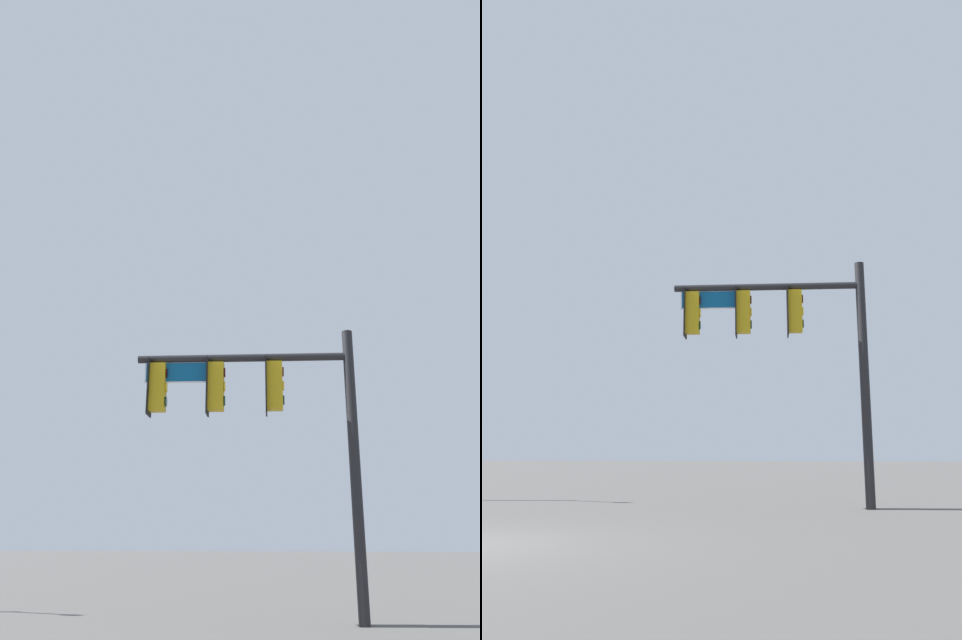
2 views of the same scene
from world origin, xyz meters
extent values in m
cylinder|color=black|center=(-5.59, -8.43, 3.10)|extent=(0.24, 0.24, 6.19)
cylinder|color=black|center=(-3.23, -7.90, 5.59)|extent=(4.77, 1.24, 0.18)
cube|color=black|center=(-3.75, -8.02, 4.92)|extent=(0.14, 0.51, 1.30)
cube|color=#B79314|center=(-3.94, -8.06, 4.92)|extent=(0.42, 0.39, 1.10)
cylinder|color=#B79314|center=(-3.94, -8.06, 5.53)|extent=(0.04, 0.04, 0.12)
cylinder|color=#340503|center=(-4.13, -8.10, 5.25)|extent=(0.08, 0.22, 0.22)
cylinder|color=yellow|center=(-4.13, -8.10, 4.92)|extent=(0.08, 0.22, 0.22)
cylinder|color=black|center=(-4.13, -8.10, 4.59)|extent=(0.08, 0.22, 0.22)
cube|color=black|center=(-2.45, -7.73, 4.92)|extent=(0.14, 0.51, 1.30)
cube|color=#B79314|center=(-2.63, -7.77, 4.92)|extent=(0.42, 0.39, 1.10)
cylinder|color=#B79314|center=(-2.63, -7.77, 5.53)|extent=(0.04, 0.04, 0.12)
cylinder|color=#340503|center=(-2.83, -7.81, 5.25)|extent=(0.08, 0.22, 0.22)
cylinder|color=yellow|center=(-2.83, -7.81, 4.92)|extent=(0.08, 0.22, 0.22)
cylinder|color=black|center=(-2.83, -7.81, 4.59)|extent=(0.08, 0.22, 0.22)
cube|color=black|center=(-1.15, -7.43, 4.92)|extent=(0.14, 0.51, 1.30)
cube|color=#B79314|center=(-1.33, -7.47, 4.92)|extent=(0.42, 0.39, 1.10)
cylinder|color=#B79314|center=(-1.33, -7.47, 5.53)|extent=(0.04, 0.04, 0.12)
cylinder|color=#340503|center=(-1.53, -7.52, 5.25)|extent=(0.08, 0.22, 0.22)
cylinder|color=yellow|center=(-1.53, -7.52, 4.92)|extent=(0.08, 0.22, 0.22)
cylinder|color=black|center=(-1.53, -7.52, 4.59)|extent=(0.08, 0.22, 0.22)
cube|color=#0A4C7F|center=(-1.88, -7.60, 5.27)|extent=(1.66, 0.41, 0.44)
cube|color=white|center=(-1.88, -7.60, 5.27)|extent=(1.71, 0.41, 0.50)
camera|label=1|loc=(-6.95, 5.41, 1.50)|focal=35.00mm
camera|label=2|loc=(-6.67, 7.53, 1.22)|focal=35.00mm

